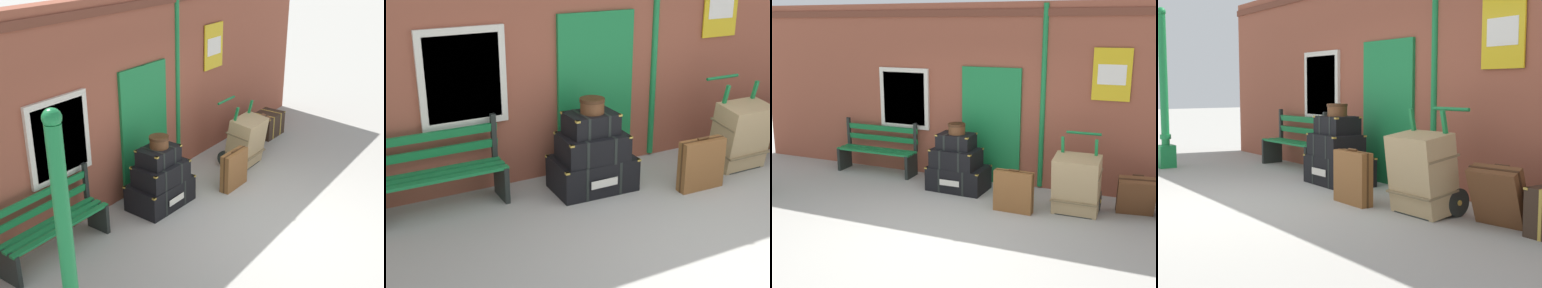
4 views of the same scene
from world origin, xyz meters
The scene contains 12 objects.
ground_plane centered at (0.00, 0.00, 0.00)m, with size 60.00×60.00×0.00m, color #A3A099.
brick_facade centered at (-0.01, 2.60, 1.60)m, with size 10.40×0.35×3.20m.
lamp_post centered at (-3.60, 0.29, 1.05)m, with size 0.28×0.28×2.80m.
platform_bench centered at (-2.28, 2.16, 0.44)m, with size 1.60×0.43×1.01m.
steamer_trunk_base centered at (-0.43, 1.82, 0.21)m, with size 1.04×0.69×0.43m.
steamer_trunk_middle centered at (-0.45, 1.78, 0.58)m, with size 0.85×0.61×0.33m.
steamer_trunk_top centered at (-0.46, 1.81, 0.87)m, with size 0.61×0.46×0.27m.
round_hatbox centered at (-0.45, 1.81, 1.10)m, with size 0.30×0.30×0.18m.
porters_trolley centered at (1.67, 1.66, 0.27)m, with size 0.71×0.63×1.19m.
large_brown_trunk centered at (1.67, 1.48, 0.47)m, with size 0.70×0.56×0.93m.
suitcase_olive centered at (0.77, 1.19, 0.32)m, with size 0.62×0.18×0.69m.
suitcase_slate centered at (2.53, 1.73, 0.32)m, with size 0.60×0.47×0.64m.
Camera 4 is at (6.00, -2.65, 1.42)m, focal length 50.49 mm.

